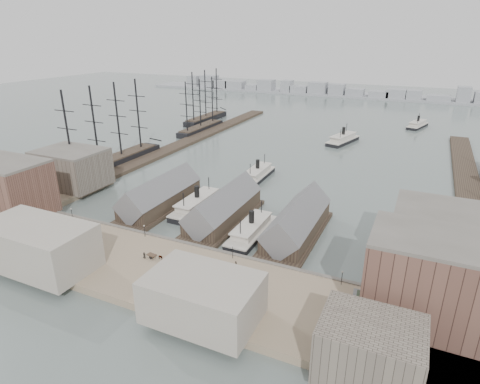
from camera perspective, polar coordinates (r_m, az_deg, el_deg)
The scene contains 40 objects.
ground at distance 125.49m, azimuth -5.84°, elevation -7.13°, with size 900.00×900.00×0.00m, color #505D5A.
quay at distance 110.78m, azimuth -11.20°, elevation -11.09°, with size 180.00×30.00×2.00m, color #827058.
seawall at distance 121.08m, azimuth -7.11°, elevation -7.71°, with size 180.00×1.20×2.30m, color #59544C.
west_wharf at distance 238.54m, azimuth -7.79°, elevation 7.00°, with size 10.00×220.00×1.60m, color #2D231C.
east_wharf at distance 194.25m, azimuth 29.63°, elevation 0.90°, with size 10.00×180.00×1.60m, color #2D231C.
ferry_shed_west at distance 149.47m, azimuth -11.23°, elevation -0.61°, with size 14.00×42.00×12.60m.
ferry_shed_center at distance 136.62m, azimuth -2.33°, elevation -2.37°, with size 14.00×42.00×12.60m.
ferry_shed_east at distance 127.83m, azimuth 8.13°, elevation -4.34°, with size 14.00×42.00×12.60m.
warehouse_west_front at distance 159.42m, azimuth -30.62°, elevation 0.55°, with size 32.00×18.00×18.00m, color brown.
warehouse_west_back at distance 177.28m, azimuth -22.77°, elevation 3.12°, with size 26.00×20.00×14.00m, color #60564C.
warehouse_east_front at distance 95.55m, azimuth 26.72°, elevation -11.55°, with size 30.00×18.00×19.00m, color brown.
warehouse_east_back at distance 120.48m, azimuth 27.48°, elevation -5.86°, with size 28.00×20.00×15.00m, color #60564C.
street_bldg_center at distance 89.80m, azimuth -5.32°, elevation -14.74°, with size 24.00×16.00×10.00m, color gray.
street_bldg_west at distance 119.28m, azimuth -26.78°, elevation -6.81°, with size 30.00×16.00×12.00m, color gray.
street_bldg_east at distance 80.46m, azimuth 17.97°, elevation -20.47°, with size 18.00×14.00×11.00m, color #60564C.
lamp_post_far_w at distance 145.45m, azimuth -22.85°, elevation -2.58°, with size 0.44×0.44×3.92m.
lamp_post_near_w at distance 126.07m, azimuth -13.46°, elevation -5.10°, with size 0.44×0.44×3.92m.
lamp_post_near_e at distance 111.50m, azimuth -1.05°, elevation -8.18°, with size 0.44×0.44×3.92m.
lamp_post_far_e at distance 103.78m, azimuth 14.33°, elevation -11.40°, with size 0.44×0.44×3.92m.
far_shore at distance 435.81m, azimuth 17.35°, elevation 13.23°, with size 500.00×40.00×15.72m.
ferry_docked_west at distance 146.77m, azimuth -6.09°, elevation -1.71°, with size 8.29×27.62×9.86m.
ferry_docked_east at distance 127.60m, azimuth 1.64°, elevation -5.41°, with size 7.73×25.77×9.20m.
ferry_open_near at distance 178.33m, azimuth 2.51°, elevation 2.61°, with size 7.99×25.70×9.14m.
ferry_open_mid at distance 245.55m, azimuth 14.42°, elevation 7.31°, with size 15.26×29.16×9.98m.
ferry_open_far at distance 304.15m, azimuth 23.93°, elevation 8.75°, with size 13.69×25.44×8.70m.
sailing_ship_near at distance 203.42m, azimuth -17.85°, elevation 4.20°, with size 9.55×65.78×39.26m.
sailing_ship_mid at distance 269.23m, azimuth -5.58°, elevation 9.11°, with size 8.16×47.13×33.53m.
sailing_ship_far at distance 300.84m, azimuth -4.85°, elevation 10.50°, with size 8.85×49.14×36.36m.
tram at distance 94.22m, azimuth 16.35°, elevation -15.93°, with size 3.78×11.27×3.94m.
horse_cart_left at distance 137.25m, azimuth -23.93°, elevation -5.08°, with size 4.74×1.99×1.52m.
horse_cart_center at distance 114.39m, azimuth -11.72°, elevation -8.97°, with size 4.86×1.84×1.44m.
horse_cart_right at distance 104.05m, azimuth -7.43°, elevation -11.96°, with size 4.65×1.73×1.73m.
pedestrian_0 at distance 147.08m, azimuth -27.08°, elevation -3.84°, with size 0.61×0.45×1.68m, color black.
pedestrian_1 at distance 130.26m, azimuth -23.88°, elevation -6.46°, with size 0.86×0.67×1.76m, color black.
pedestrian_2 at distance 129.25m, azimuth -19.18°, elevation -6.02°, with size 1.02×0.59×1.58m, color black.
pedestrian_3 at distance 119.74m, azimuth -21.43°, elevation -8.59°, with size 1.03×0.43×1.76m, color black.
pedestrian_4 at distance 115.48m, azimuth -13.48°, elevation -8.75°, with size 0.87×0.57×1.78m, color black.
pedestrian_5 at distance 109.02m, azimuth -10.64°, elevation -10.50°, with size 0.60×0.44×1.65m, color black.
pedestrian_6 at distance 108.54m, azimuth -0.61°, elevation -10.22°, with size 0.82×0.64×1.69m, color black.
pedestrian_7 at distance 94.65m, azimuth 0.54°, elevation -15.60°, with size 1.10×0.63×1.70m, color black.
Camera 1 is at (57.70, -93.88, 60.03)m, focal length 30.00 mm.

